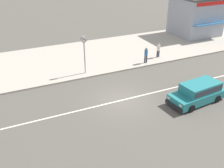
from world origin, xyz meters
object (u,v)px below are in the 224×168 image
Objects in this scene: street_clock at (84,47)px; minivan_teal_2 at (198,92)px; shopfront_corner_warung at (196,15)px; pedestrian_near_clock at (146,54)px; pedestrian_mid_kerb at (158,49)px.

minivan_teal_2 is at bearing -52.99° from street_clock.
shopfront_corner_warung reaches higher than street_clock.
shopfront_corner_warung reaches higher than minivan_teal_2.
pedestrian_near_clock is (6.47, -0.26, -1.67)m from street_clock.
pedestrian_mid_kerb is 10.79m from shopfront_corner_warung.
shopfront_corner_warung is at bearing 18.03° from street_clock.
pedestrian_mid_kerb is at bearing 21.67° from pedestrian_near_clock.
shopfront_corner_warung is (17.80, 5.79, -0.09)m from street_clock.
pedestrian_mid_kerb is 0.26× the size of shopfront_corner_warung.
minivan_teal_2 is 8.07m from pedestrian_near_clock.
minivan_teal_2 is 9.16m from pedestrian_mid_kerb.
pedestrian_mid_kerb is (8.51, 0.55, -1.73)m from street_clock.
pedestrian_near_clock is 0.28× the size of shopfront_corner_warung.
minivan_teal_2 is 0.80× the size of shopfront_corner_warung.
pedestrian_near_clock is at bearing -158.33° from pedestrian_mid_kerb.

